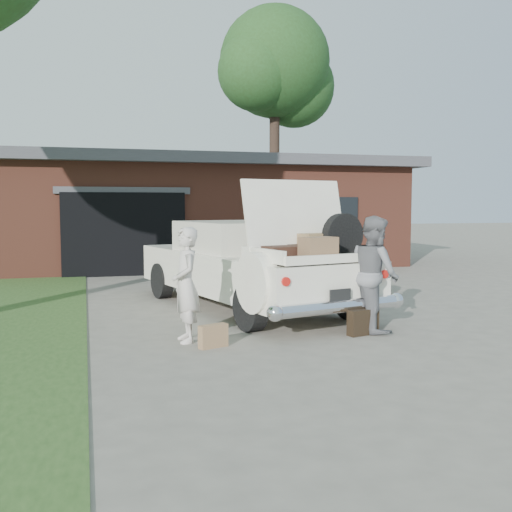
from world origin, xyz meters
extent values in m
plane|color=gray|center=(0.00, 0.00, 0.00)|extent=(90.00, 90.00, 0.00)
cube|color=brown|center=(1.00, 11.50, 1.50)|extent=(12.00, 7.00, 3.00)
cube|color=#4C4C51|center=(1.00, 11.50, 3.15)|extent=(12.80, 7.80, 0.30)
cube|color=black|center=(-1.50, 8.05, 1.10)|extent=(3.20, 0.30, 2.20)
cube|color=#4C4C51|center=(-1.50, 7.98, 2.25)|extent=(3.50, 0.12, 0.18)
cube|color=black|center=(4.50, 7.98, 1.60)|extent=(1.40, 0.08, 1.00)
cylinder|color=#38281E|center=(5.58, 17.16, 3.21)|extent=(0.44, 0.44, 6.43)
sphere|color=#245322|center=(5.58, 17.16, 8.04)|extent=(4.78, 4.78, 4.78)
sphere|color=#245322|center=(6.66, 17.64, 7.12)|extent=(3.58, 3.58, 3.58)
sphere|color=#245322|center=(4.62, 16.57, 7.46)|extent=(3.35, 3.35, 3.35)
cube|color=white|center=(0.33, 2.35, 0.67)|extent=(3.26, 5.70, 0.70)
cube|color=beige|center=(0.25, 2.66, 1.29)|extent=(2.23, 2.51, 0.56)
cube|color=black|center=(0.01, 3.65, 1.27)|extent=(1.64, 0.48, 0.47)
cube|color=black|center=(0.49, 1.67, 1.27)|extent=(1.64, 0.48, 0.47)
cylinder|color=black|center=(-0.16, 0.35, 0.35)|extent=(0.40, 0.74, 0.71)
cylinder|color=black|center=(1.68, 0.80, 0.35)|extent=(0.40, 0.74, 0.71)
cylinder|color=black|center=(-1.03, 3.90, 0.35)|extent=(0.40, 0.74, 0.71)
cylinder|color=black|center=(0.81, 4.35, 0.35)|extent=(0.40, 0.74, 0.71)
cylinder|color=silver|center=(0.98, -0.31, 0.43)|extent=(2.18, 0.71, 0.19)
cylinder|color=#A5140F|center=(0.10, -0.44, 0.84)|extent=(0.15, 0.13, 0.13)
cylinder|color=#A5140F|center=(1.81, -0.03, 0.84)|extent=(0.15, 0.13, 0.13)
cube|color=black|center=(0.98, -0.33, 0.59)|extent=(0.36, 0.11, 0.18)
cube|color=black|center=(0.81, 0.37, 1.04)|extent=(1.90, 1.54, 0.04)
cube|color=white|center=(-0.02, 0.17, 1.15)|extent=(0.34, 1.16, 0.19)
cube|color=white|center=(1.65, 0.57, 1.15)|extent=(0.34, 1.16, 0.19)
cube|color=white|center=(0.95, -0.20, 1.11)|extent=(1.68, 0.47, 0.13)
cube|color=white|center=(0.70, 0.81, 1.66)|extent=(1.83, 0.74, 1.21)
cube|color=#3D231A|center=(0.38, 0.33, 1.16)|extent=(0.70, 0.54, 0.20)
cube|color=#896445|center=(0.76, -0.03, 1.24)|extent=(0.57, 0.44, 0.35)
cube|color=black|center=(0.85, 0.67, 1.16)|extent=(0.74, 0.57, 0.20)
cube|color=#9B7A4F|center=(0.97, 0.57, 1.34)|extent=(0.57, 0.44, 0.18)
cylinder|color=black|center=(1.36, 0.45, 1.40)|extent=(0.70, 0.33, 0.68)
imported|color=beige|center=(-1.18, -0.07, 0.79)|extent=(0.40, 0.59, 1.58)
imported|color=slate|center=(1.62, -0.13, 0.86)|extent=(0.66, 0.85, 1.72)
cube|color=#9F7751|center=(-0.90, -0.50, 0.15)|extent=(0.42, 0.25, 0.31)
cube|color=black|center=(1.34, -0.34, 0.19)|extent=(0.51, 0.27, 0.37)
camera|label=1|loc=(-2.49, -8.10, 1.88)|focal=42.00mm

